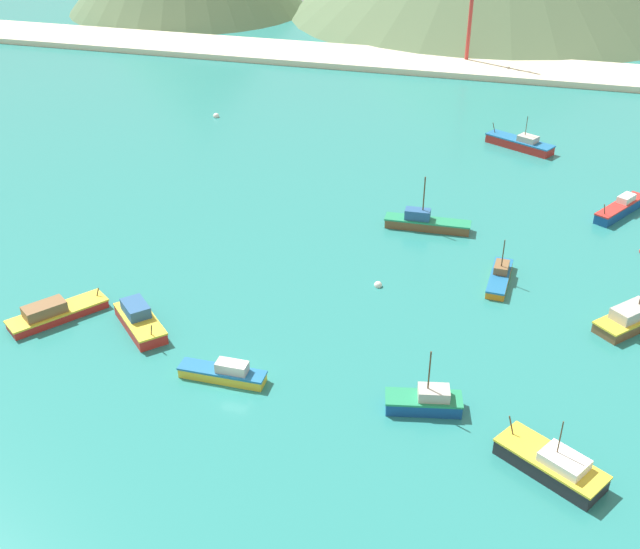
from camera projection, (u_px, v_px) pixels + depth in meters
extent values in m
cube|color=teal|center=(324.00, 238.00, 95.44)|extent=(260.00, 280.00, 0.50)
cube|color=#14478C|center=(620.00, 210.00, 100.46)|extent=(6.71, 9.53, 1.25)
cube|color=red|center=(621.00, 205.00, 100.09)|extent=(6.85, 9.72, 0.20)
cube|color=silver|center=(626.00, 198.00, 100.57)|extent=(2.56, 2.97, 0.84)
cylinder|color=#4C3823|center=(605.00, 210.00, 97.05)|extent=(0.47, 0.67, 1.69)
cube|color=red|center=(58.00, 315.00, 79.41)|extent=(8.04, 9.68, 0.78)
cube|color=gold|center=(57.00, 311.00, 79.16)|extent=(8.20, 9.87, 0.20)
cube|color=brown|center=(44.00, 309.00, 78.16)|extent=(4.11, 4.59, 1.14)
cylinder|color=#4C3823|center=(98.00, 293.00, 81.33)|extent=(0.38, 0.47, 1.07)
cube|color=red|center=(519.00, 144.00, 120.97)|extent=(10.80, 7.44, 1.26)
cube|color=#1E669E|center=(520.00, 140.00, 120.60)|extent=(11.02, 7.59, 0.20)
cube|color=#B2ADA3|center=(528.00, 139.00, 119.52)|extent=(3.49, 3.16, 0.91)
cylinder|color=#4C3823|center=(494.00, 128.00, 123.09)|extent=(0.69, 0.44, 1.70)
cylinder|color=#4C3823|center=(526.00, 126.00, 118.88)|extent=(0.11, 0.11, 3.01)
cube|color=red|center=(141.00, 324.00, 77.59)|extent=(7.69, 7.48, 1.12)
cube|color=gold|center=(140.00, 319.00, 77.26)|extent=(7.84, 7.63, 0.20)
cube|color=#28568C|center=(136.00, 308.00, 77.64)|extent=(3.92, 3.87, 1.18)
cylinder|color=#4C3823|center=(151.00, 330.00, 74.29)|extent=(0.55, 0.53, 1.51)
cube|color=#14478C|center=(423.00, 404.00, 66.91)|extent=(6.88, 3.68, 1.13)
cube|color=#238C5B|center=(424.00, 398.00, 66.57)|extent=(7.01, 3.75, 0.20)
cube|color=#B2ADA3|center=(434.00, 393.00, 66.23)|extent=(3.02, 2.30, 0.98)
cylinder|color=#4C3823|center=(429.00, 370.00, 65.03)|extent=(0.14, 0.14, 3.87)
cube|color=brown|center=(638.00, 318.00, 78.56)|extent=(9.18, 9.78, 1.05)
cube|color=gold|center=(639.00, 313.00, 78.24)|extent=(9.36, 9.97, 0.20)
cube|color=#B2ADA3|center=(632.00, 311.00, 77.29)|extent=(4.56, 4.74, 1.16)
cube|color=gold|center=(222.00, 375.00, 70.61)|extent=(8.04, 1.91, 0.88)
cube|color=#1E669E|center=(222.00, 370.00, 70.34)|extent=(8.20, 1.95, 0.20)
cube|color=#B2ADA3|center=(232.00, 367.00, 69.81)|extent=(2.91, 1.40, 0.97)
cube|color=#232328|center=(550.00, 465.00, 60.38)|extent=(8.94, 7.15, 1.29)
cube|color=gold|center=(551.00, 458.00, 60.00)|extent=(9.11, 7.30, 0.20)
cube|color=silver|center=(564.00, 461.00, 59.07)|extent=(4.20, 3.84, 0.81)
cylinder|color=#4C3823|center=(511.00, 426.00, 62.02)|extent=(0.69, 0.48, 1.74)
cylinder|color=#4C3823|center=(560.00, 437.00, 58.53)|extent=(0.10, 0.10, 3.06)
cube|color=orange|center=(499.00, 279.00, 85.57)|extent=(2.39, 8.05, 0.78)
cube|color=#1E669E|center=(500.00, 276.00, 85.32)|extent=(2.44, 8.21, 0.20)
cube|color=brown|center=(502.00, 267.00, 85.87)|extent=(1.62, 2.54, 0.84)
cylinder|color=#4C3823|center=(503.00, 253.00, 84.43)|extent=(0.13, 0.13, 3.24)
cube|color=brown|center=(427.00, 225.00, 96.86)|extent=(10.59, 2.62, 1.06)
cube|color=#238C5B|center=(428.00, 220.00, 96.54)|extent=(10.80, 2.67, 0.20)
cube|color=#28568C|center=(418.00, 214.00, 96.44)|extent=(3.19, 1.77, 1.26)
cylinder|color=#4C3823|center=(424.00, 194.00, 94.86)|extent=(0.17, 0.17, 4.47)
sphere|color=silver|center=(216.00, 116.00, 134.04)|extent=(1.06, 1.06, 1.06)
sphere|color=silver|center=(378.00, 285.00, 84.95)|extent=(0.89, 0.89, 0.89)
cube|color=beige|center=(427.00, 63.00, 162.61)|extent=(247.00, 17.07, 1.20)
cylinder|color=#B7332D|center=(471.00, 5.00, 157.08)|extent=(0.79, 0.79, 24.52)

